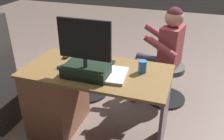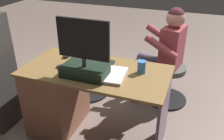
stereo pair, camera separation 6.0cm
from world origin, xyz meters
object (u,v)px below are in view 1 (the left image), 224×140
(monitor, at_px, (85,61))
(cup, at_px, (142,67))
(tv_remote, at_px, (65,66))
(desk, at_px, (66,95))
(teddy_bear, at_px, (86,50))
(keyboard, at_px, (92,61))
(person, at_px, (163,48))
(computer_mouse, at_px, (66,56))
(visitor_chair, at_px, (167,81))
(office_chair_teddy, at_px, (87,76))

(monitor, xyz_separation_m, cup, (-0.43, -0.22, -0.09))
(tv_remote, bearing_deg, desk, -4.95)
(teddy_bear, bearing_deg, keyboard, 119.43)
(desk, bearing_deg, person, -134.06)
(monitor, height_order, computer_mouse, monitor)
(desk, bearing_deg, computer_mouse, -75.48)
(person, bearing_deg, desk, 45.94)
(cup, height_order, person, person)
(teddy_bear, bearing_deg, visitor_chair, -169.74)
(monitor, xyz_separation_m, computer_mouse, (0.34, -0.29, -0.13))
(computer_mouse, relative_size, office_chair_teddy, 0.19)
(computer_mouse, relative_size, person, 0.09)
(keyboard, bearing_deg, monitor, 103.25)
(computer_mouse, distance_m, tv_remote, 0.20)
(computer_mouse, height_order, office_chair_teddy, computer_mouse)
(monitor, bearing_deg, desk, -24.41)
(tv_remote, relative_size, office_chair_teddy, 0.30)
(keyboard, height_order, cup, cup)
(tv_remote, distance_m, visitor_chair, 1.30)
(computer_mouse, height_order, tv_remote, computer_mouse)
(visitor_chair, bearing_deg, cup, 77.99)
(monitor, bearing_deg, computer_mouse, -40.37)
(keyboard, height_order, office_chair_teddy, keyboard)
(cup, bearing_deg, tv_remote, 9.57)
(cup, relative_size, teddy_bear, 0.35)
(teddy_bear, height_order, person, person)
(desk, relative_size, computer_mouse, 13.50)
(keyboard, relative_size, computer_mouse, 4.38)
(desk, relative_size, tv_remote, 8.64)
(tv_remote, xyz_separation_m, teddy_bear, (0.11, -0.70, -0.14))
(desk, bearing_deg, visitor_chair, -136.39)
(office_chair_teddy, height_order, person, person)
(keyboard, distance_m, cup, 0.49)
(tv_remote, xyz_separation_m, office_chair_teddy, (0.11, -0.69, -0.48))
(office_chair_teddy, bearing_deg, visitor_chair, -169.10)
(desk, bearing_deg, teddy_bear, -84.29)
(computer_mouse, bearing_deg, monitor, 139.63)
(monitor, relative_size, teddy_bear, 1.60)
(desk, distance_m, tv_remote, 0.35)
(computer_mouse, height_order, visitor_chair, computer_mouse)
(desk, distance_m, computer_mouse, 0.39)
(visitor_chair, height_order, person, person)
(desk, relative_size, person, 1.15)
(monitor, distance_m, computer_mouse, 0.46)
(teddy_bear, distance_m, visitor_chair, 1.03)
(monitor, distance_m, teddy_bear, 0.93)
(computer_mouse, distance_m, cup, 0.77)
(desk, height_order, person, person)
(tv_remote, distance_m, office_chair_teddy, 0.85)
(keyboard, xyz_separation_m, person, (-0.57, -0.69, -0.06))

